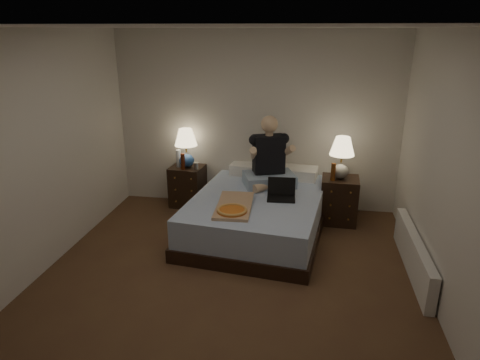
% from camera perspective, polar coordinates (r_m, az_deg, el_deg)
% --- Properties ---
extents(floor, '(4.00, 4.50, 0.00)m').
position_cam_1_polar(floor, '(4.49, -1.92, -14.16)').
color(floor, brown).
rests_on(floor, ground).
extents(ceiling, '(4.00, 4.50, 0.00)m').
position_cam_1_polar(ceiling, '(3.74, -2.38, 19.71)').
color(ceiling, white).
rests_on(ceiling, ground).
extents(wall_back, '(4.00, 0.00, 2.50)m').
position_cam_1_polar(wall_back, '(6.08, 2.08, 7.76)').
color(wall_back, silver).
rests_on(wall_back, ground).
extents(wall_front, '(4.00, 0.00, 2.50)m').
position_cam_1_polar(wall_front, '(2.02, -15.55, -19.06)').
color(wall_front, silver).
rests_on(wall_front, ground).
extents(wall_left, '(0.00, 4.50, 2.50)m').
position_cam_1_polar(wall_left, '(4.74, -26.58, 2.29)').
color(wall_left, silver).
rests_on(wall_left, ground).
extents(wall_right, '(0.00, 4.50, 2.50)m').
position_cam_1_polar(wall_right, '(4.06, 26.76, -0.38)').
color(wall_right, silver).
rests_on(wall_right, ground).
extents(bed, '(1.77, 2.22, 0.51)m').
position_cam_1_polar(bed, '(5.48, 2.39, -4.55)').
color(bed, '#5E7FBC').
rests_on(bed, floor).
extents(nightstand_left, '(0.50, 0.46, 0.60)m').
position_cam_1_polar(nightstand_left, '(6.35, -6.98, -0.80)').
color(nightstand_left, black).
rests_on(nightstand_left, floor).
extents(nightstand_right, '(0.50, 0.45, 0.62)m').
position_cam_1_polar(nightstand_right, '(5.90, 13.05, -2.64)').
color(nightstand_right, black).
rests_on(nightstand_right, floor).
extents(lamp_left, '(0.36, 0.36, 0.56)m').
position_cam_1_polar(lamp_left, '(6.17, -7.19, 4.25)').
color(lamp_left, '#274C90').
rests_on(lamp_left, nightstand_left).
extents(lamp_right, '(0.36, 0.36, 0.56)m').
position_cam_1_polar(lamp_right, '(5.71, 13.38, 2.89)').
color(lamp_right, gray).
rests_on(lamp_right, nightstand_right).
extents(water_bottle, '(0.07, 0.07, 0.25)m').
position_cam_1_polar(water_bottle, '(6.24, -8.19, 2.87)').
color(water_bottle, silver).
rests_on(water_bottle, nightstand_left).
extents(soda_can, '(0.07, 0.07, 0.10)m').
position_cam_1_polar(soda_can, '(6.11, -5.89, 1.88)').
color(soda_can, '#9D9D99').
rests_on(soda_can, nightstand_left).
extents(beer_bottle_left, '(0.06, 0.06, 0.23)m').
position_cam_1_polar(beer_bottle_left, '(6.11, -7.63, 2.47)').
color(beer_bottle_left, '#4F1D0B').
rests_on(beer_bottle_left, nightstand_left).
extents(beer_bottle_right, '(0.06, 0.06, 0.23)m').
position_cam_1_polar(beer_bottle_right, '(5.66, 12.31, 1.06)').
color(beer_bottle_right, '#572A0C').
rests_on(beer_bottle_right, nightstand_right).
extents(person, '(0.80, 0.71, 0.93)m').
position_cam_1_polar(person, '(5.59, 4.00, 3.78)').
color(person, black).
rests_on(person, bed).
extents(laptop, '(0.36, 0.30, 0.24)m').
position_cam_1_polar(laptop, '(5.23, 5.54, -1.37)').
color(laptop, black).
rests_on(laptop, bed).
extents(pizza_box, '(0.43, 0.78, 0.08)m').
position_cam_1_polar(pizza_box, '(4.82, -1.07, -4.16)').
color(pizza_box, tan).
rests_on(pizza_box, bed).
extents(radiator, '(0.10, 1.60, 0.40)m').
position_cam_1_polar(radiator, '(5.01, 22.11, -9.19)').
color(radiator, silver).
rests_on(radiator, floor).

